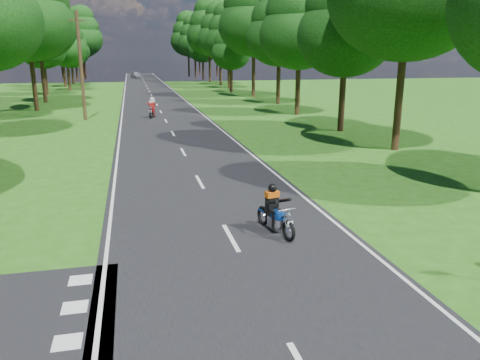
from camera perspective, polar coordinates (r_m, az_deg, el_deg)
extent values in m
plane|color=#285212|center=(11.21, 1.02, -10.89)|extent=(160.00, 160.00, 0.00)
cube|color=black|center=(60.03, -10.74, 10.14)|extent=(7.00, 140.00, 0.02)
cube|color=silver|center=(12.99, -1.13, -7.02)|extent=(0.12, 2.00, 0.01)
cube|color=silver|center=(18.60, -4.93, -0.20)|extent=(0.12, 2.00, 0.01)
cube|color=silver|center=(24.40, -6.94, 3.42)|extent=(0.12, 2.00, 0.01)
cube|color=silver|center=(30.28, -8.18, 5.64)|extent=(0.12, 2.00, 0.01)
cube|color=silver|center=(36.20, -9.02, 7.14)|extent=(0.12, 2.00, 0.01)
cube|color=silver|center=(42.14, -9.63, 8.21)|extent=(0.12, 2.00, 0.01)
cube|color=silver|center=(48.09, -10.09, 9.02)|extent=(0.12, 2.00, 0.01)
cube|color=silver|center=(54.06, -10.45, 9.65)|extent=(0.12, 2.00, 0.01)
cube|color=silver|center=(60.03, -10.74, 10.16)|extent=(0.12, 2.00, 0.01)
cube|color=silver|center=(66.01, -10.98, 10.57)|extent=(0.12, 2.00, 0.01)
cube|color=silver|center=(71.99, -11.18, 10.91)|extent=(0.12, 2.00, 0.01)
cube|color=silver|center=(77.97, -11.35, 11.20)|extent=(0.12, 2.00, 0.01)
cube|color=silver|center=(83.96, -11.49, 11.45)|extent=(0.12, 2.00, 0.01)
cube|color=silver|center=(89.95, -11.62, 11.67)|extent=(0.12, 2.00, 0.01)
cube|color=silver|center=(95.94, -11.73, 11.86)|extent=(0.12, 2.00, 0.01)
cube|color=silver|center=(101.93, -11.83, 12.03)|extent=(0.12, 2.00, 0.01)
cube|color=silver|center=(107.92, -11.91, 12.17)|extent=(0.12, 2.00, 0.01)
cube|color=silver|center=(113.91, -11.99, 12.31)|extent=(0.12, 2.00, 0.01)
cube|color=silver|center=(119.90, -12.06, 12.43)|extent=(0.12, 2.00, 0.01)
cube|color=silver|center=(125.90, -12.12, 12.53)|extent=(0.12, 2.00, 0.01)
cube|color=silver|center=(59.99, -13.94, 9.98)|extent=(0.10, 140.00, 0.01)
cube|color=silver|center=(60.25, -7.56, 10.30)|extent=(0.10, 140.00, 0.01)
cube|color=silver|center=(9.20, -20.31, -18.04)|extent=(0.50, 0.50, 0.01)
cube|color=silver|center=(10.23, -19.50, -14.41)|extent=(0.50, 0.50, 0.01)
cube|color=silver|center=(11.28, -18.86, -11.46)|extent=(0.50, 0.50, 0.01)
cylinder|color=black|center=(46.23, -23.78, 10.42)|extent=(0.40, 0.40, 4.32)
ellipsoid|color=black|center=(46.21, -24.51, 16.98)|extent=(7.56, 7.56, 6.42)
cylinder|color=black|center=(53.67, -22.83, 11.04)|extent=(0.40, 0.40, 4.40)
ellipsoid|color=black|center=(53.67, -23.44, 16.80)|extent=(7.71, 7.71, 6.55)
ellipsoid|color=black|center=(53.82, -23.69, 19.07)|extent=(6.60, 6.60, 5.61)
cylinder|color=black|center=(63.46, -22.58, 10.97)|extent=(0.40, 0.40, 3.20)
ellipsoid|color=black|center=(63.38, -22.95, 14.51)|extent=(5.60, 5.60, 4.76)
ellipsoid|color=black|center=(63.42, -23.10, 15.91)|extent=(4.80, 4.80, 4.08)
ellipsoid|color=black|center=(63.49, -23.25, 17.31)|extent=(3.60, 3.60, 3.06)
cylinder|color=black|center=(70.50, -20.12, 11.51)|extent=(0.40, 0.40, 3.22)
ellipsoid|color=black|center=(70.43, -20.42, 14.72)|extent=(5.64, 5.64, 4.79)
ellipsoid|color=black|center=(70.46, -20.54, 15.99)|extent=(4.83, 4.83, 4.11)
ellipsoid|color=black|center=(70.53, -20.66, 17.26)|extent=(3.62, 3.62, 3.08)
cylinder|color=black|center=(78.38, -20.62, 11.88)|extent=(0.40, 0.40, 3.61)
ellipsoid|color=black|center=(78.33, -20.93, 15.11)|extent=(6.31, 6.31, 5.37)
ellipsoid|color=black|center=(78.38, -21.05, 16.39)|extent=(5.41, 5.41, 4.60)
ellipsoid|color=black|center=(78.47, -21.18, 17.67)|extent=(4.06, 4.06, 3.45)
cylinder|color=black|center=(86.12, -19.71, 11.85)|extent=(0.40, 0.40, 2.67)
ellipsoid|color=black|center=(86.05, -19.90, 14.02)|extent=(4.67, 4.67, 3.97)
ellipsoid|color=black|center=(86.05, -19.98, 14.89)|extent=(4.00, 4.00, 3.40)
ellipsoid|color=black|center=(86.08, -20.06, 15.75)|extent=(3.00, 3.00, 2.55)
cylinder|color=black|center=(95.24, -19.26, 12.24)|extent=(0.40, 0.40, 3.09)
ellipsoid|color=black|center=(95.18, -19.47, 14.52)|extent=(5.40, 5.40, 4.59)
ellipsoid|color=black|center=(95.20, -19.55, 15.42)|extent=(4.63, 4.63, 3.93)
ellipsoid|color=black|center=(95.24, -19.63, 16.32)|extent=(3.47, 3.47, 2.95)
cylinder|color=black|center=(101.61, -18.38, 12.83)|extent=(0.40, 0.40, 4.48)
ellipsoid|color=black|center=(101.61, -18.65, 15.93)|extent=(7.84, 7.84, 6.66)
ellipsoid|color=black|center=(101.70, -18.76, 17.16)|extent=(6.72, 6.72, 5.71)
ellipsoid|color=black|center=(101.83, -18.86, 18.38)|extent=(5.04, 5.04, 4.28)
cylinder|color=black|center=(110.65, -18.53, 12.85)|extent=(0.40, 0.40, 4.09)
ellipsoid|color=black|center=(110.63, -18.75, 15.45)|extent=(7.16, 7.16, 6.09)
ellipsoid|color=black|center=(110.69, -18.84, 16.48)|extent=(6.14, 6.14, 5.22)
ellipsoid|color=black|center=(110.78, -18.93, 17.51)|extent=(4.61, 4.61, 3.92)
cylinder|color=black|center=(25.94, 18.74, 8.47)|extent=(0.40, 0.40, 4.56)
cylinder|color=black|center=(31.62, 12.30, 9.00)|extent=(0.40, 0.40, 3.49)
ellipsoid|color=black|center=(31.48, 12.75, 16.80)|extent=(6.12, 6.12, 5.20)
ellipsoid|color=black|center=(31.58, 12.94, 19.89)|extent=(5.24, 5.24, 4.46)
cylinder|color=black|center=(39.85, 7.03, 10.56)|extent=(0.40, 0.40, 3.69)
ellipsoid|color=black|center=(39.76, 7.25, 17.10)|extent=(6.46, 6.46, 5.49)
ellipsoid|color=black|center=(39.86, 7.34, 19.69)|extent=(5.54, 5.54, 4.71)
cylinder|color=black|center=(48.55, 4.69, 11.45)|extent=(0.40, 0.40, 3.74)
ellipsoid|color=black|center=(48.48, 4.81, 16.89)|extent=(6.55, 6.55, 5.57)
ellipsoid|color=black|center=(48.57, 4.86, 19.04)|extent=(5.62, 5.62, 4.77)
cylinder|color=black|center=(56.37, 1.65, 12.44)|extent=(0.40, 0.40, 4.64)
ellipsoid|color=black|center=(56.40, 1.70, 18.25)|extent=(8.12, 8.12, 6.91)
ellipsoid|color=black|center=(56.57, 1.72, 20.54)|extent=(6.96, 6.96, 5.92)
cylinder|color=black|center=(63.15, -1.08, 11.94)|extent=(0.40, 0.40, 2.91)
ellipsoid|color=black|center=(63.05, -1.10, 15.19)|extent=(5.09, 5.09, 4.33)
ellipsoid|color=black|center=(63.07, -1.10, 16.48)|extent=(4.36, 4.36, 3.71)
ellipsoid|color=black|center=(63.12, -1.11, 17.77)|extent=(3.27, 3.27, 2.78)
cylinder|color=black|center=(70.69, -1.37, 12.67)|extent=(0.40, 0.40, 3.88)
ellipsoid|color=black|center=(70.65, -1.40, 16.54)|extent=(6.78, 6.78, 5.77)
ellipsoid|color=black|center=(70.72, -1.41, 18.07)|extent=(5.81, 5.81, 4.94)
ellipsoid|color=black|center=(70.84, -1.42, 19.60)|extent=(4.36, 4.36, 3.71)
cylinder|color=black|center=(79.05, -2.40, 13.02)|extent=(0.40, 0.40, 4.18)
ellipsoid|color=black|center=(79.03, -2.45, 16.75)|extent=(7.31, 7.31, 6.21)
ellipsoid|color=black|center=(79.12, -2.46, 18.23)|extent=(6.27, 6.27, 5.33)
ellipsoid|color=black|center=(79.26, -2.48, 19.70)|extent=(4.70, 4.70, 4.00)
cylinder|color=black|center=(87.81, -3.71, 13.36)|extent=(0.40, 0.40, 4.63)
ellipsoid|color=black|center=(87.83, -3.78, 17.08)|extent=(8.11, 8.11, 6.89)
ellipsoid|color=black|center=(87.94, -3.80, 18.55)|extent=(6.95, 6.95, 5.91)
ellipsoid|color=black|center=(88.11, -3.83, 20.02)|extent=(5.21, 5.21, 4.43)
cylinder|color=black|center=(95.01, -4.51, 13.09)|extent=(0.40, 0.40, 3.36)
ellipsoid|color=black|center=(94.96, -4.56, 15.59)|extent=(5.88, 5.88, 5.00)
ellipsoid|color=black|center=(94.99, -4.58, 16.57)|extent=(5.04, 5.04, 4.29)
ellipsoid|color=black|center=(95.05, -4.60, 17.56)|extent=(3.78, 3.78, 3.21)
cylinder|color=black|center=(102.07, -5.45, 13.41)|extent=(0.40, 0.40, 4.09)
ellipsoid|color=black|center=(102.06, -5.52, 16.23)|extent=(7.15, 7.15, 6.08)
ellipsoid|color=black|center=(102.12, -5.55, 17.35)|extent=(6.13, 6.13, 5.21)
ellipsoid|color=black|center=(102.22, -5.58, 18.46)|extent=(4.60, 4.60, 3.91)
cylinder|color=black|center=(109.70, -6.25, 13.60)|extent=(0.40, 0.40, 4.48)
ellipsoid|color=black|center=(109.71, -6.34, 16.48)|extent=(7.84, 7.84, 6.66)
ellipsoid|color=black|center=(109.79, -6.37, 17.62)|extent=(6.72, 6.72, 5.71)
ellipsoid|color=black|center=(109.91, -6.41, 18.76)|extent=(5.04, 5.04, 4.28)
cylinder|color=black|center=(120.37, -18.95, 12.87)|extent=(0.40, 0.40, 3.84)
ellipsoid|color=black|center=(120.35, -19.15, 15.11)|extent=(6.72, 6.72, 5.71)
ellipsoid|color=black|center=(120.39, -19.23, 16.00)|extent=(5.76, 5.76, 4.90)
ellipsoid|color=black|center=(120.46, -19.31, 16.89)|extent=(4.32, 4.32, 3.67)
cylinder|color=black|center=(123.06, -4.94, 13.71)|extent=(0.40, 0.40, 4.16)
ellipsoid|color=black|center=(123.05, -5.00, 16.10)|extent=(7.28, 7.28, 6.19)
ellipsoid|color=black|center=(123.10, -5.02, 17.04)|extent=(6.24, 6.24, 5.30)
ellipsoid|color=black|center=(123.19, -5.04, 17.98)|extent=(4.68, 4.68, 3.98)
cylinder|color=black|center=(105.70, -20.82, 12.42)|extent=(0.40, 0.40, 3.52)
ellipsoid|color=black|center=(105.66, -21.05, 14.76)|extent=(6.16, 6.16, 5.24)
ellipsoid|color=black|center=(105.69, -21.14, 15.69)|extent=(5.28, 5.28, 4.49)
ellipsoid|color=black|center=(105.75, -21.23, 16.61)|extent=(3.96, 3.96, 3.37)
cylinder|color=black|center=(109.55, -2.80, 13.67)|extent=(0.40, 0.40, 4.48)
ellipsoid|color=black|center=(109.56, -2.84, 16.55)|extent=(7.84, 7.84, 6.66)
ellipsoid|color=black|center=(109.64, -2.86, 17.69)|extent=(6.72, 6.72, 5.71)
ellipsoid|color=black|center=(109.76, -2.87, 18.83)|extent=(5.04, 5.04, 4.28)
cylinder|color=#382616|center=(37.96, -18.81, 12.93)|extent=(0.26, 0.26, 8.00)
cube|color=#382616|center=(38.02, -19.25, 17.89)|extent=(1.20, 0.10, 0.10)
imported|color=#B5B7BC|center=(103.44, -12.55, 12.41)|extent=(2.69, 4.35, 1.38)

